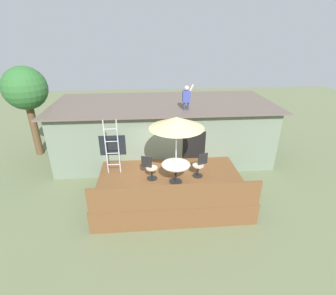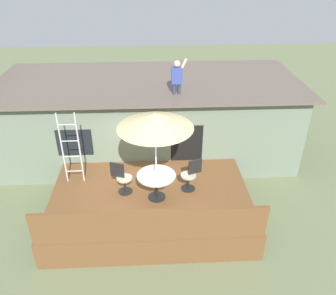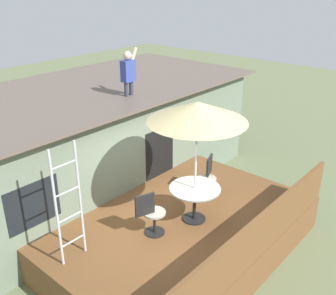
# 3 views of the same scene
# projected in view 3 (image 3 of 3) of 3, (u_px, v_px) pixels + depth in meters

# --- Properties ---
(ground_plane) EXTENTS (40.00, 40.00, 0.00)m
(ground_plane) POSITION_uv_depth(u_px,v_px,m) (178.00, 249.00, 8.49)
(ground_plane) COLOR #66704C
(house) EXTENTS (10.50, 4.50, 2.81)m
(house) POSITION_uv_depth(u_px,v_px,m) (72.00, 146.00, 10.08)
(house) COLOR slate
(house) RESTS_ON ground
(deck) EXTENTS (5.53, 3.79, 0.80)m
(deck) POSITION_uv_depth(u_px,v_px,m) (179.00, 234.00, 8.33)
(deck) COLOR brown
(deck) RESTS_ON ground
(deck_railing) EXTENTS (5.43, 0.08, 0.90)m
(deck_railing) POSITION_uv_depth(u_px,v_px,m) (260.00, 235.00, 6.88)
(deck_railing) COLOR brown
(deck_railing) RESTS_ON deck
(patio_table) EXTENTS (1.04, 1.04, 0.74)m
(patio_table) POSITION_uv_depth(u_px,v_px,m) (195.00, 195.00, 7.90)
(patio_table) COLOR black
(patio_table) RESTS_ON deck
(patio_umbrella) EXTENTS (1.90, 1.90, 2.54)m
(patio_umbrella) POSITION_uv_depth(u_px,v_px,m) (197.00, 112.00, 7.19)
(patio_umbrella) COLOR silver
(patio_umbrella) RESTS_ON deck
(step_ladder) EXTENTS (0.52, 0.04, 2.20)m
(step_ladder) POSITION_uv_depth(u_px,v_px,m) (68.00, 205.00, 6.60)
(step_ladder) COLOR silver
(step_ladder) RESTS_ON deck
(person_figure) EXTENTS (0.47, 0.20, 1.11)m
(person_figure) POSITION_uv_depth(u_px,v_px,m) (128.00, 70.00, 9.13)
(person_figure) COLOR #33384C
(person_figure) RESTS_ON house
(patio_chair_left) EXTENTS (0.60, 0.44, 0.92)m
(patio_chair_left) POSITION_uv_depth(u_px,v_px,m) (151.00, 214.00, 7.49)
(patio_chair_left) COLOR black
(patio_chair_left) RESTS_ON deck
(patio_chair_right) EXTENTS (0.60, 0.44, 0.92)m
(patio_chair_right) POSITION_uv_depth(u_px,v_px,m) (207.00, 177.00, 8.84)
(patio_chair_right) COLOR black
(patio_chair_right) RESTS_ON deck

